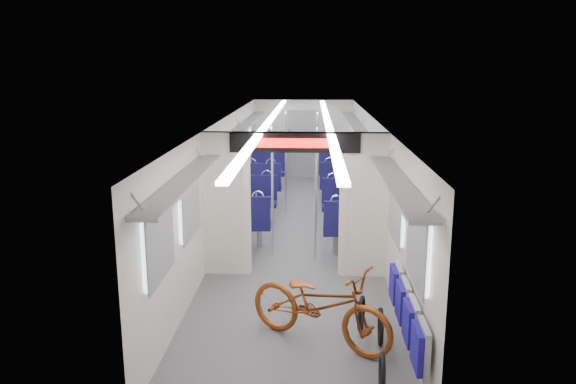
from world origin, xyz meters
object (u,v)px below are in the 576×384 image
object	(u,v)px
seat_bay_near_right	(346,211)
stanchion_far_left	(286,163)
seat_bay_far_right	(337,173)
stanchion_near_left	(272,193)
bike_hoop_a	(382,376)
bicycle	(320,305)
flip_bench	(407,312)
stanchion_far_right	(316,164)
seat_bay_near_left	(251,207)
stanchion_near_right	(316,195)
seat_bay_far_left	(265,174)
bike_hoop_b	(380,329)
bike_hoop_c	(361,315)

from	to	relation	value
seat_bay_near_right	stanchion_far_left	world-z (taller)	stanchion_far_left
seat_bay_far_right	stanchion_near_left	distance (m)	5.18
bike_hoop_a	stanchion_far_left	bearing A→B (deg)	100.43
bike_hoop_a	seat_bay_near_right	bearing A→B (deg)	90.73
bicycle	stanchion_near_left	xyz separation A→B (m)	(-0.79, 3.12, 0.65)
seat_bay_near_right	flip_bench	bearing A→B (deg)	-84.77
bicycle	seat_bay_near_right	size ratio (longest dim) A/B	0.92
bike_hoop_a	stanchion_far_right	size ratio (longest dim) A/B	0.19
seat_bay_near_left	stanchion_near_left	bearing A→B (deg)	-69.51
seat_bay_near_left	stanchion_near_right	xyz separation A→B (m)	(1.27, -1.51, 0.60)
seat_bay_far_left	stanchion_far_left	distance (m)	1.94
seat_bay_far_right	bike_hoop_b	bearing A→B (deg)	-88.77
stanchion_near_left	seat_bay_far_left	bearing A→B (deg)	96.29
seat_bay_near_right	bike_hoop_c	bearing A→B (deg)	-90.38
flip_bench	seat_bay_far_right	bearing A→B (deg)	92.85
bike_hoop_c	stanchion_far_right	xyz separation A→B (m)	(-0.54, 5.65, 0.95)
flip_bench	stanchion_near_right	xyz separation A→B (m)	(-1.02, 3.35, 0.57)
seat_bay_far_left	seat_bay_far_right	distance (m)	1.88
stanchion_near_left	bike_hoop_b	bearing A→B (deg)	-64.04
seat_bay_far_left	seat_bay_far_right	xyz separation A→B (m)	(1.87, 0.23, 0.00)
seat_bay_far_right	stanchion_far_left	world-z (taller)	stanchion_far_left
flip_bench	bike_hoop_c	world-z (taller)	flip_bench
seat_bay_near_left	seat_bay_far_right	world-z (taller)	seat_bay_far_right
seat_bay_near_left	seat_bay_near_right	bearing A→B (deg)	-8.51
stanchion_far_left	stanchion_near_left	bearing A→B (deg)	-91.87
bike_hoop_b	seat_bay_near_left	xyz separation A→B (m)	(-2.04, 4.52, 0.34)
stanchion_far_right	stanchion_far_left	bearing A→B (deg)	172.38
seat_bay_far_left	bicycle	bearing A→B (deg)	-80.53
seat_bay_far_right	seat_bay_near_right	bearing A→B (deg)	-90.00
stanchion_far_left	stanchion_far_right	size ratio (longest dim) A/B	1.00
bike_hoop_c	stanchion_far_left	bearing A→B (deg)	102.03
stanchion_near_left	stanchion_near_right	size ratio (longest dim) A/B	1.00
seat_bay_near_left	stanchion_near_right	size ratio (longest dim) A/B	0.91
bike_hoop_b	seat_bay_far_left	size ratio (longest dim) A/B	0.21
bike_hoop_c	stanchion_near_left	xyz separation A→B (m)	(-1.32, 2.74, 0.95)
bicycle	bike_hoop_a	bearing A→B (deg)	-118.55
seat_bay_near_right	stanchion_far_right	bearing A→B (deg)	107.55
seat_bay_near_right	stanchion_near_left	bearing A→B (deg)	-140.32
seat_bay_near_left	stanchion_far_left	distance (m)	1.82
seat_bay_far_right	stanchion_far_left	size ratio (longest dim) A/B	0.97
seat_bay_near_left	stanchion_near_left	xyz separation A→B (m)	(0.52, -1.40, 0.60)
flip_bench	seat_bay_near_left	size ratio (longest dim) A/B	1.00
bike_hoop_a	seat_bay_near_left	xyz separation A→B (m)	(-1.94, 5.55, 0.35)
seat_bay_near_left	flip_bench	bearing A→B (deg)	-64.74
flip_bench	stanchion_far_left	bearing A→B (deg)	104.49
bicycle	seat_bay_near_left	xyz separation A→B (m)	(-1.31, 4.51, 0.04)
stanchion_near_left	flip_bench	bearing A→B (deg)	-62.91
flip_bench	seat_bay_near_right	xyz separation A→B (m)	(-0.42, 4.57, -0.03)
flip_bench	bike_hoop_c	size ratio (longest dim) A/B	4.60
bike_hoop_b	stanchion_far_left	distance (m)	6.36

